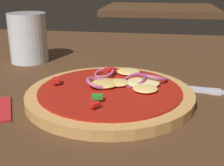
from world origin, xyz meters
TOP-DOWN VIEW (x-y plane):
  - dining_table at (0.00, 0.00)m, footprint 1.25×1.09m
  - pizza at (0.02, -0.02)m, footprint 0.25×0.25m
  - beer_glass at (-0.19, 0.16)m, footprint 0.08×0.08m
  - background_table at (0.08, 1.48)m, footprint 0.67×0.55m

SIDE VIEW (x-z plane):
  - dining_table at x=0.00m, z-range 0.00..0.04m
  - background_table at x=0.08m, z-range 0.00..0.04m
  - pizza at x=0.02m, z-range 0.03..0.06m
  - beer_glass at x=-0.19m, z-range 0.03..0.13m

